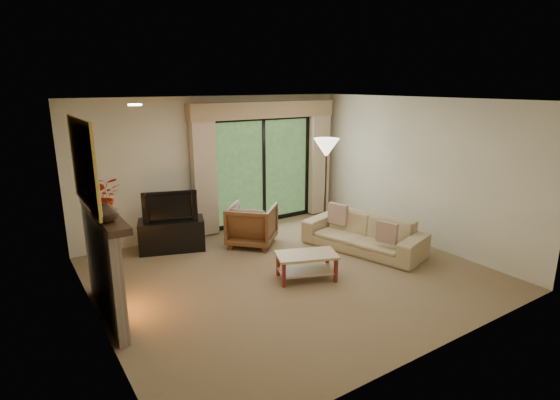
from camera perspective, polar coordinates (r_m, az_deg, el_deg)
floor at (r=6.79m, az=1.41°, el=-9.55°), size 5.50×5.50×0.00m
ceiling at (r=6.18m, az=1.56°, el=12.94°), size 5.50×5.50×0.00m
wall_back at (r=8.49m, az=-8.18°, el=4.52°), size 5.00×0.00×5.00m
wall_front at (r=4.62m, az=19.46°, el=-5.12°), size 5.00×0.00×5.00m
wall_left at (r=5.36m, az=-23.54°, el=-2.79°), size 0.00×5.00×5.00m
wall_right at (r=8.21m, az=17.51°, el=3.61°), size 0.00×5.00×5.00m
fireplace at (r=5.76m, az=-22.08°, el=-7.93°), size 0.24×1.70×1.37m
mirror at (r=5.41m, az=-24.27°, el=4.40°), size 0.07×1.45×1.02m
sliding_door at (r=8.95m, az=-2.18°, el=3.89°), size 2.26×0.10×2.16m
curtain_left at (r=8.23m, az=-9.88°, el=3.40°), size 0.45×0.18×2.35m
curtain_right at (r=9.60m, az=5.10°, el=5.20°), size 0.45×0.18×2.35m
cornice at (r=8.72m, az=-1.95°, el=11.69°), size 3.20×0.24×0.32m
media_console at (r=7.84m, az=-13.93°, el=-4.43°), size 1.20×0.82×0.55m
tv at (r=7.68m, az=-14.18°, el=-0.64°), size 0.90×0.41×0.53m
armchair at (r=7.85m, az=-3.66°, el=-3.24°), size 1.14×1.14×0.74m
sofa at (r=7.72m, az=10.83°, el=-4.32°), size 1.38×2.23×0.61m
pillow_near at (r=7.21m, az=13.80°, el=-4.15°), size 0.19×0.36×0.35m
pillow_far at (r=8.03m, az=7.58°, el=-1.82°), size 0.21×0.39×0.38m
coffee_table at (r=6.55m, az=3.48°, el=-8.65°), size 1.00×0.77×0.40m
floor_lamp at (r=8.47m, az=5.95°, el=1.87°), size 0.55×0.55×1.82m
vase at (r=5.06m, az=-21.65°, el=-1.32°), size 0.28×0.28×0.24m
branches at (r=5.22m, az=-22.21°, el=0.36°), size 0.49×0.45×0.47m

